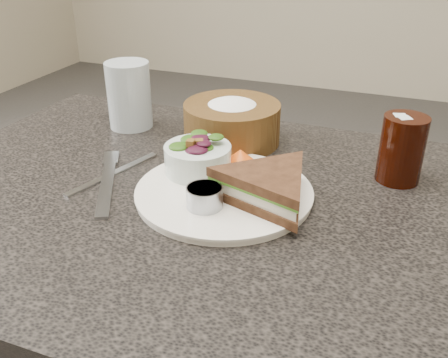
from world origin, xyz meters
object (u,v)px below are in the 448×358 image
dinner_plate (224,193)px  salad_bowl (198,154)px  bread_basket (232,116)px  dressing_ramekin (205,197)px  water_glass (129,95)px  sandwich (268,187)px  cola_glass (402,146)px

dinner_plate → salad_bowl: bearing=145.8°
dinner_plate → bread_basket: (-0.06, 0.20, 0.05)m
salad_bowl → dressing_ramekin: bearing=-61.3°
dressing_ramekin → water_glass: bearing=136.5°
dressing_ramekin → bread_basket: bread_basket is taller
sandwich → dinner_plate: bearing=-169.5°
cola_glass → dressing_ramekin: bearing=-140.0°
bread_basket → dressing_ramekin: bearing=-78.0°
cola_glass → water_glass: 0.53m
dinner_plate → cola_glass: cola_glass is taller
salad_bowl → water_glass: (-0.22, 0.16, 0.02)m
salad_bowl → water_glass: water_glass is taller
salad_bowl → bread_basket: bread_basket is taller
dinner_plate → dressing_ramekin: dressing_ramekin is taller
water_glass → dressing_ramekin: bearing=-43.5°
sandwich → dressing_ramekin: (-0.08, -0.05, -0.01)m
sandwich → dressing_ramekin: size_ratio=3.46×
dinner_plate → sandwich: size_ratio=1.47×
salad_bowl → water_glass: 0.27m
bread_basket → sandwich: bearing=-57.4°
dressing_ramekin → water_glass: (-0.28, 0.26, 0.04)m
sandwich → water_glass: bearing=167.1°
dinner_plate → bread_basket: bearing=107.2°
sandwich → cola_glass: cola_glass is taller
sandwich → cola_glass: 0.24m
dressing_ramekin → salad_bowl: bearing=118.7°
salad_bowl → bread_basket: bearing=90.2°
dinner_plate → water_glass: bearing=144.3°
salad_bowl → water_glass: bearing=143.8°
salad_bowl → bread_basket: 0.16m
dressing_ramekin → sandwich: bearing=30.9°
salad_bowl → dressing_ramekin: 0.11m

